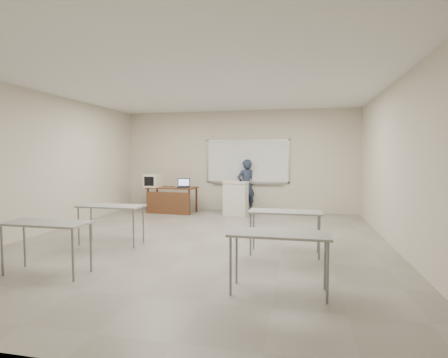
% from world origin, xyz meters
% --- Properties ---
extents(floor, '(7.00, 8.00, 0.01)m').
position_xyz_m(floor, '(0.00, 0.00, -0.01)').
color(floor, gray).
rests_on(floor, ground).
extents(whiteboard, '(2.48, 0.10, 1.31)m').
position_xyz_m(whiteboard, '(0.30, 3.97, 1.48)').
color(whiteboard, white).
rests_on(whiteboard, floor).
extents(student_desks, '(4.40, 2.20, 0.73)m').
position_xyz_m(student_desks, '(-0.00, -1.35, 0.67)').
color(student_desks, '#A3A29E').
rests_on(student_desks, floor).
extents(instructor_desk, '(1.40, 0.70, 0.75)m').
position_xyz_m(instructor_desk, '(-1.80, 3.12, 0.54)').
color(instructor_desk, '#5D2D1E').
rests_on(instructor_desk, floor).
extents(podium, '(0.67, 0.49, 0.93)m').
position_xyz_m(podium, '(0.09, 3.20, 0.47)').
color(podium, silver).
rests_on(podium, floor).
extents(crt_monitor, '(0.41, 0.45, 0.38)m').
position_xyz_m(crt_monitor, '(-2.35, 3.11, 0.93)').
color(crt_monitor, beige).
rests_on(crt_monitor, instructor_desk).
extents(laptop, '(0.36, 0.33, 0.26)m').
position_xyz_m(laptop, '(-1.40, 3.11, 0.81)').
color(laptop, black).
rests_on(laptop, instructor_desk).
extents(mouse, '(0.10, 0.07, 0.04)m').
position_xyz_m(mouse, '(-1.60, 3.03, 0.77)').
color(mouse, '#9A9BA1').
rests_on(mouse, instructor_desk).
extents(keyboard, '(0.44, 0.16, 0.02)m').
position_xyz_m(keyboard, '(-0.06, 3.28, 0.95)').
color(keyboard, beige).
rests_on(keyboard, podium).
extents(presenter, '(0.68, 0.62, 1.55)m').
position_xyz_m(presenter, '(0.28, 3.88, 0.78)').
color(presenter, black).
rests_on(presenter, floor).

